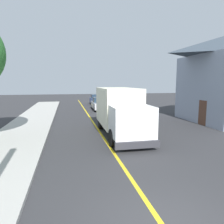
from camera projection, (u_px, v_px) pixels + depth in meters
The scene contains 5 objects.
centre_line_yellow at pixel (100, 133), 14.74m from camera, with size 0.16×56.00×0.01m, color gold.
box_truck at pixel (120, 109), 14.03m from camera, with size 2.50×7.21×3.20m.
parked_car_near at pixel (115, 111), 20.43m from camera, with size 1.82×4.41×1.67m.
parked_car_mid at pixel (100, 104), 26.74m from camera, with size 1.83×4.41×1.67m.
parked_car_far at pixel (96, 100), 33.26m from camera, with size 1.84×4.42×1.67m.
Camera 1 is at (-2.27, -4.21, 3.60)m, focal length 32.86 mm.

